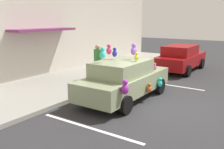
# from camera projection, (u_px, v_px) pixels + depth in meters

# --- Properties ---
(ground_plane) EXTENTS (60.00, 60.00, 0.00)m
(ground_plane) POSITION_uv_depth(u_px,v_px,m) (160.00, 107.00, 8.98)
(ground_plane) COLOR #2D2D30
(sidewalk) EXTENTS (24.00, 4.00, 0.15)m
(sidewalk) POSITION_uv_depth(u_px,v_px,m) (60.00, 85.00, 11.68)
(sidewalk) COLOR gray
(sidewalk) RESTS_ON ground
(storefront_building) EXTENTS (24.00, 1.25, 6.40)m
(storefront_building) POSITION_uv_depth(u_px,v_px,m) (26.00, 16.00, 12.17)
(storefront_building) COLOR beige
(storefront_building) RESTS_ON ground
(parking_stripe_front) EXTENTS (0.12, 3.60, 0.01)m
(parking_stripe_front) POSITION_uv_depth(u_px,v_px,m) (166.00, 85.00, 11.97)
(parking_stripe_front) COLOR silver
(parking_stripe_front) RESTS_ON ground
(parking_stripe_rear) EXTENTS (0.12, 3.60, 0.01)m
(parking_stripe_rear) POSITION_uv_depth(u_px,v_px,m) (89.00, 128.00, 7.26)
(parking_stripe_rear) COLOR silver
(parking_stripe_rear) RESTS_ON ground
(plush_covered_car) EXTENTS (4.51, 2.10, 2.18)m
(plush_covered_car) POSITION_uv_depth(u_px,v_px,m) (124.00, 79.00, 9.68)
(plush_covered_car) COLOR gray
(plush_covered_car) RESTS_ON ground
(parked_sedan_behind) EXTENTS (4.52, 1.97, 1.54)m
(parked_sedan_behind) POSITION_uv_depth(u_px,v_px,m) (181.00, 58.00, 15.02)
(parked_sedan_behind) COLOR maroon
(parked_sedan_behind) RESTS_ON ground
(teddy_bear_on_sidewalk) EXTENTS (0.32, 0.27, 0.62)m
(teddy_bear_on_sidewalk) POSITION_uv_depth(u_px,v_px,m) (116.00, 71.00, 13.05)
(teddy_bear_on_sidewalk) COLOR beige
(teddy_bear_on_sidewalk) RESTS_ON sidewalk
(pedestrian_walking_past) EXTENTS (0.38, 0.38, 1.73)m
(pedestrian_walking_past) POSITION_uv_depth(u_px,v_px,m) (98.00, 63.00, 12.24)
(pedestrian_walking_past) COLOR #337E35
(pedestrian_walking_past) RESTS_ON sidewalk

